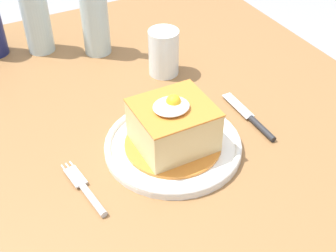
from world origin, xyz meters
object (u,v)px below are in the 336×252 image
Objects in this scene: beer_bottle_clear at (94,14)px; fork at (87,192)px; knife at (255,122)px; beer_bottle_clear_far at (35,12)px; main_plate at (173,145)px; drinking_glass at (164,55)px.

fork is at bearing -113.04° from beer_bottle_clear.
fork and knife have the same top height.
beer_bottle_clear and beer_bottle_clear_far have the same top height.
main_plate is at bearing 10.67° from fork.
beer_bottle_clear_far is at bearing 82.85° from fork.
fork is 0.51m from beer_bottle_clear_far.
beer_bottle_clear_far reaches higher than fork.
main_plate is 2.41× the size of drinking_glass.
main_plate is at bearing -90.58° from beer_bottle_clear.
knife is 0.57m from beer_bottle_clear_far.
beer_bottle_clear is at bearing 122.21° from drinking_glass.
beer_bottle_clear reaches higher than knife.
drinking_glass is at bearing 43.97° from fork.
beer_bottle_clear_far reaches higher than drinking_glass.
knife is at bearing -66.99° from beer_bottle_clear.
main_plate reaches higher than fork.
knife is 0.26m from drinking_glass.
main_plate is 0.95× the size of beer_bottle_clear_far.
knife is 0.62× the size of beer_bottle_clear_far.
beer_bottle_clear reaches higher than fork.
beer_bottle_clear is at bearing 113.01° from knife.
main_plate is 0.18m from fork.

